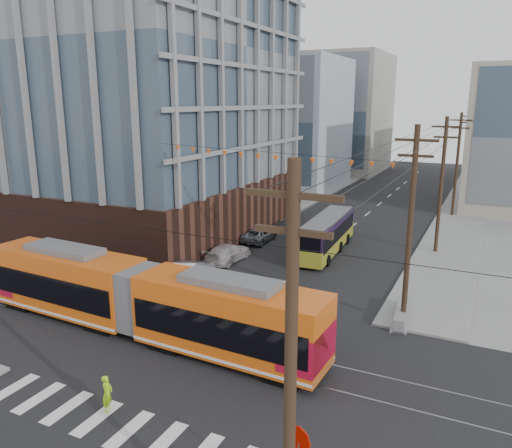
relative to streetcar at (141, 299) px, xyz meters
The scene contains 13 objects.
ground 5.71m from the streetcar, 43.92° to the right, with size 160.00×160.00×0.00m, color slate.
office_building 29.20m from the streetcar, 133.25° to the left, with size 30.00×25.00×28.60m, color #381E16.
bg_bldg_nw_near 50.53m from the streetcar, 105.22° to the left, with size 18.00×16.00×18.00m, color #8C99A5.
bg_bldg_nw_far 69.50m from the streetcar, 98.45° to the left, with size 16.00×18.00×20.00m, color gray.
utility_pole_near 16.11m from the streetcar, 38.17° to the right, with size 0.30×0.30×11.00m, color black.
utility_pole_far 53.84m from the streetcar, 76.70° to the left, with size 0.30×0.30×11.00m, color black.
streetcar is the anchor object (origin of this frame).
city_bus 19.04m from the streetcar, 77.43° to the left, with size 2.29×10.58×3.00m, color black, non-canonical shape.
parked_car_silver 8.06m from the streetcar, 105.08° to the left, with size 1.63×4.69×1.54m, color silver.
parked_car_white 13.05m from the streetcar, 98.43° to the left, with size 1.95×4.80×1.39m, color #BAB1B1.
parked_car_grey 19.21m from the streetcar, 96.40° to the left, with size 2.04×4.43×1.23m, color #595F66.
pedestrian 6.97m from the streetcar, 63.08° to the right, with size 0.57×0.37×1.56m, color #AAF218.
jersey_barrier 14.56m from the streetcar, 32.82° to the left, with size 0.88×3.92×0.78m, color slate.
Camera 1 is at (12.33, -15.75, 12.16)m, focal length 35.00 mm.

